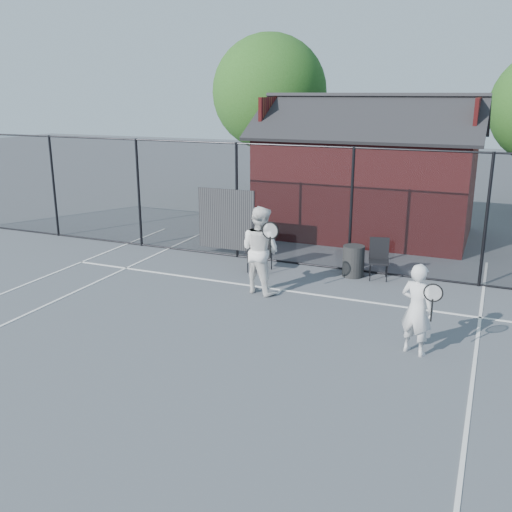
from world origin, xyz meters
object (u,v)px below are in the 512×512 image
at_px(player_front, 417,309).
at_px(waste_bin, 353,261).
at_px(player_back, 260,250).
at_px(clubhouse, 367,181).
at_px(chair_right, 379,260).
at_px(chair_left, 260,249).

bearing_deg(player_front, waste_bin, 117.74).
distance_m(player_front, player_back, 3.98).
xyz_separation_m(player_front, player_back, (-3.54, 1.81, 0.17)).
bearing_deg(player_front, clubhouse, 108.11).
bearing_deg(chair_right, waste_bin, 167.01).
bearing_deg(player_front, player_back, 152.90).
bearing_deg(player_front, chair_left, 142.34).
height_order(player_back, chair_left, player_back).
xyz_separation_m(chair_left, chair_right, (2.78, 0.50, -0.10)).
distance_m(player_front, chair_left, 5.21).
bearing_deg(chair_right, chair_left, 177.20).
distance_m(clubhouse, chair_right, 4.73).
distance_m(clubhouse, waste_bin, 4.62).
xyz_separation_m(clubhouse, chair_right, (1.30, -4.40, -1.14)).
xyz_separation_m(clubhouse, player_back, (-0.90, -6.27, -0.66)).
xyz_separation_m(player_back, chair_left, (-0.58, 1.37, -0.38)).
height_order(clubhouse, player_back, clubhouse).
bearing_deg(clubhouse, chair_right, -73.51).
distance_m(chair_left, chair_right, 2.83).
relative_size(player_front, waste_bin, 2.10).
height_order(clubhouse, chair_left, clubhouse).
relative_size(clubhouse, chair_right, 6.94).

